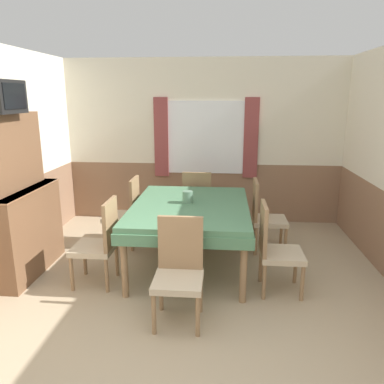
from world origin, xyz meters
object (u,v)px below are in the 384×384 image
at_px(dining_table, 190,212).
at_px(vase, 188,197).
at_px(chair_right_far, 264,215).
at_px(chair_left_near, 100,241).
at_px(tv, 2,97).
at_px(sideboard, 18,209).
at_px(chair_head_near, 179,269).
at_px(chair_head_window, 197,201).
at_px(chair_right_near, 275,247).
at_px(chair_left_far, 126,211).

height_order(dining_table, vase, vase).
height_order(chair_right_far, vase, chair_right_far).
xyz_separation_m(chair_left_near, tv, (-0.96, 0.06, 1.51)).
bearing_deg(chair_left_near, sideboard, 78.48).
bearing_deg(dining_table, chair_head_near, -90.00).
xyz_separation_m(chair_head_near, sideboard, (-1.94, 0.80, 0.28)).
xyz_separation_m(chair_right_far, chair_left_near, (-1.86, -1.10, 0.00)).
xyz_separation_m(sideboard, vase, (1.90, 0.40, 0.07)).
height_order(dining_table, chair_head_window, chair_head_window).
distance_m(chair_head_near, chair_right_near, 1.10).
bearing_deg(chair_right_far, chair_right_near, 0.00).
bearing_deg(chair_left_far, dining_table, -120.52).
relative_size(chair_head_near, chair_right_near, 1.00).
relative_size(chair_right_near, chair_head_window, 1.00).
relative_size(sideboard, vase, 12.71).
relative_size(chair_left_near, chair_right_near, 1.00).
xyz_separation_m(chair_left_near, sideboard, (-1.01, 0.21, 0.28)).
bearing_deg(tv, dining_table, 14.52).
xyz_separation_m(chair_head_window, chair_left_far, (-0.93, -0.59, 0.00)).
bearing_deg(sideboard, chair_head_near, -22.40).
bearing_deg(chair_right_far, chair_head_near, -28.81).
height_order(dining_table, chair_right_far, chair_right_far).
xyz_separation_m(chair_left_near, chair_left_far, (0.00, 1.10, 0.00)).
distance_m(chair_right_far, chair_head_near, 1.93).
height_order(dining_table, tv, tv).
height_order(chair_head_near, tv, tv).
xyz_separation_m(dining_table, chair_left_near, (-0.93, -0.55, -0.18)).
relative_size(chair_right_near, sideboard, 0.52).
xyz_separation_m(chair_right_far, vase, (-0.97, -0.49, 0.35)).
height_order(chair_left_near, tv, tv).
height_order(chair_head_near, chair_left_far, same).
distance_m(dining_table, chair_right_near, 1.09).
bearing_deg(tv, chair_head_window, 40.87).
height_order(chair_head_near, chair_right_near, same).
bearing_deg(vase, dining_table, -55.53).
bearing_deg(chair_head_window, chair_head_near, -90.00).
bearing_deg(sideboard, chair_right_far, 17.23).
height_order(chair_right_far, chair_left_near, same).
xyz_separation_m(chair_left_near, chair_right_near, (1.86, 0.00, 0.00)).
relative_size(chair_right_far, chair_left_near, 1.00).
xyz_separation_m(chair_right_far, chair_right_near, (0.00, -1.10, 0.00)).
bearing_deg(tv, chair_right_near, -1.22).
distance_m(chair_right_far, chair_left_near, 2.16).
bearing_deg(vase, chair_right_far, 26.94).
relative_size(sideboard, tv, 3.69).
bearing_deg(sideboard, chair_right_near, -4.11).
bearing_deg(chair_left_near, chair_left_far, 0.00).
bearing_deg(chair_head_near, chair_head_window, -90.00).
xyz_separation_m(chair_left_near, chair_head_window, (0.93, 1.69, 0.00)).
distance_m(dining_table, sideboard, 1.98).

